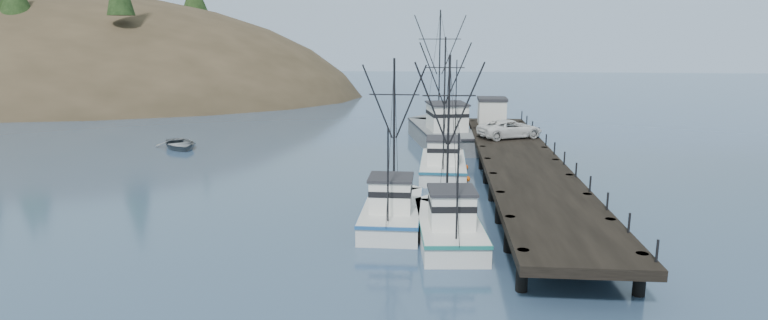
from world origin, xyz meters
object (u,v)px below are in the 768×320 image
at_px(trawler_near, 448,224).
at_px(pickup_truck, 510,129).
at_px(pier, 521,163).
at_px(pier_shed, 492,111).
at_px(trawler_mid, 393,210).
at_px(motorboat, 180,148).
at_px(trawler_far, 443,164).
at_px(work_vessel, 442,132).

height_order(trawler_near, pickup_truck, trawler_near).
bearing_deg(pier, pickup_truck, 88.71).
height_order(trawler_near, pier_shed, trawler_near).
xyz_separation_m(pier, trawler_mid, (-9.21, -10.45, -0.87)).
relative_size(trawler_mid, motorboat, 1.80).
distance_m(pier_shed, pickup_truck, 8.61).
relative_size(trawler_mid, trawler_far, 0.90).
xyz_separation_m(work_vessel, motorboat, (-26.60, -5.07, -1.23)).
bearing_deg(trawler_mid, motorboat, 136.48).
bearing_deg(motorboat, trawler_far, -53.31).
xyz_separation_m(work_vessel, pickup_truck, (6.23, -7.39, 1.61)).
height_order(trawler_near, trawler_far, trawler_far).
distance_m(trawler_near, pier_shed, 31.57).
bearing_deg(motorboat, pier_shed, -24.13).
distance_m(trawler_mid, motorboat, 32.30).
distance_m(pier, pier_shed, 18.10).
relative_size(trawler_far, pickup_truck, 1.92).
bearing_deg(pickup_truck, pier, 154.50).
height_order(trawler_far, pier_shed, trawler_far).
relative_size(pier_shed, pickup_truck, 0.53).
bearing_deg(pickup_truck, work_vessel, 15.94).
xyz_separation_m(trawler_mid, trawler_far, (3.23, 13.50, 0.00)).
distance_m(trawler_mid, pier_shed, 29.80).
bearing_deg(trawler_near, pickup_truck, 74.98).
xyz_separation_m(pier, pier_shed, (-0.73, 18.00, 1.73)).
height_order(work_vessel, pier_shed, work_vessel).
bearing_deg(work_vessel, pier, -70.34).
xyz_separation_m(trawler_near, work_vessel, (-0.19, 29.91, 0.41)).
bearing_deg(pier_shed, motorboat, -168.97).
xyz_separation_m(trawler_mid, motorboat, (-23.42, 22.23, -0.82)).
height_order(trawler_mid, work_vessel, work_vessel).
distance_m(pier, trawler_far, 6.77).
relative_size(pier_shed, motorboat, 0.55).
relative_size(trawler_near, pier_shed, 3.35).
bearing_deg(motorboat, work_vessel, -24.36).
relative_size(pickup_truck, motorboat, 1.04).
height_order(pier, motorboat, pier).
xyz_separation_m(trawler_near, trawler_far, (-0.15, 16.10, 0.00)).
bearing_deg(work_vessel, pickup_truck, -49.85).
bearing_deg(pier, pier_shed, 92.33).
bearing_deg(pier_shed, pier, -87.67).
xyz_separation_m(trawler_far, pickup_truck, (6.19, 6.42, 2.02)).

